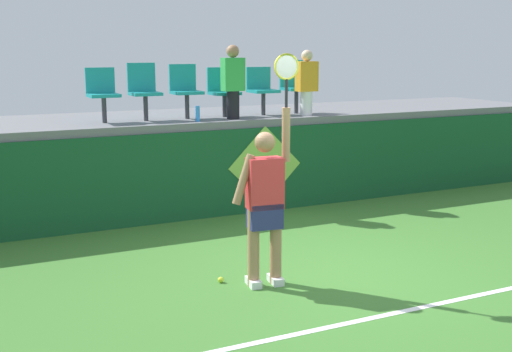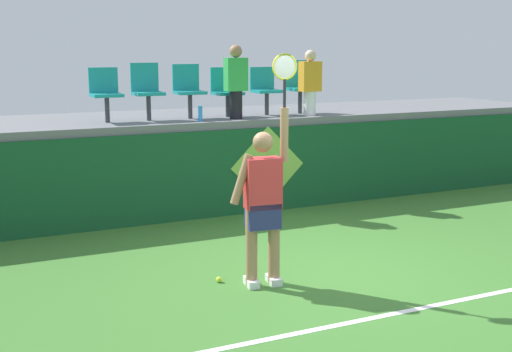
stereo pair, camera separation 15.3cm
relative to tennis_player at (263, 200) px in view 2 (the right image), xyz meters
name	(u,v)px [view 2 (the right image)]	position (x,y,z in m)	size (l,w,h in m)	color
ground_plane	(327,276)	(0.78, -0.07, -0.96)	(40.00, 40.00, 0.00)	#3D752D
court_back_wall	(224,172)	(0.78, 3.06, -0.29)	(13.50, 0.20, 1.35)	#144C28
spectator_platform	(198,118)	(0.78, 4.21, 0.45)	(13.50, 2.40, 0.12)	slate
court_baseline_stripe	(391,314)	(0.78, -1.29, -0.96)	(12.15, 0.08, 0.01)	white
tennis_player	(263,200)	(0.00, 0.00, 0.00)	(0.75, 0.31, 2.52)	white
tennis_ball	(219,280)	(-0.42, 0.26, -0.93)	(0.07, 0.07, 0.07)	#D1E533
water_bottle	(200,114)	(0.46, 3.21, 0.63)	(0.07, 0.07, 0.24)	#338CE5
stadium_chair_0	(105,91)	(-0.86, 3.74, 0.98)	(0.44, 0.42, 0.82)	#38383D
stadium_chair_1	(147,88)	(-0.22, 3.75, 1.00)	(0.44, 0.42, 0.88)	#38383D
stadium_chair_2	(188,88)	(0.46, 3.74, 0.99)	(0.44, 0.42, 0.85)	#38383D
stadium_chair_3	(226,89)	(1.10, 3.74, 0.95)	(0.44, 0.42, 0.79)	#38383D
stadium_chair_4	(265,88)	(1.81, 3.74, 0.96)	(0.44, 0.42, 0.79)	#38383D
stadium_chair_5	(298,84)	(2.44, 3.75, 1.01)	(0.44, 0.42, 0.90)	#38383D
spectator_0	(310,82)	(2.44, 3.33, 1.06)	(0.34, 0.20, 1.07)	white
spectator_1	(236,80)	(1.10, 3.33, 1.11)	(0.34, 0.20, 1.15)	black
wall_signage_mount	(267,211)	(1.48, 2.96, -0.96)	(1.27, 0.01, 1.38)	#144C28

